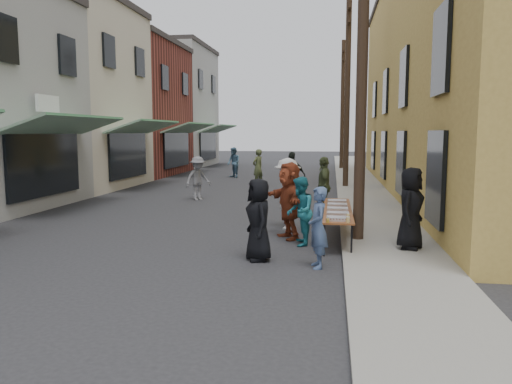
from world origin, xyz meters
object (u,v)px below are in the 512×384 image
(utility_pole_mid, at_px, (347,92))
(catering_tray_sausage, at_px, (338,219))
(utility_pole_near, at_px, (363,52))
(serving_table, at_px, (337,210))
(guest_front_a, at_px, (259,220))
(utility_pole_far, at_px, (342,106))
(server, at_px, (411,208))
(guest_front_c, at_px, (300,211))

(utility_pole_mid, height_order, catering_tray_sausage, utility_pole_mid)
(utility_pole_near, distance_m, serving_table, 3.84)
(guest_front_a, bearing_deg, utility_pole_far, 150.61)
(utility_pole_mid, bearing_deg, catering_tray_sausage, -92.16)
(serving_table, xyz_separation_m, server, (1.57, -1.29, 0.29))
(utility_pole_far, distance_m, guest_front_a, 26.35)
(catering_tray_sausage, height_order, server, server)
(guest_front_c, bearing_deg, guest_front_a, -30.30)
(utility_pole_far, relative_size, catering_tray_sausage, 18.00)
(guest_front_c, bearing_deg, catering_tray_sausage, 45.81)
(guest_front_c, bearing_deg, server, 77.25)
(server, bearing_deg, guest_front_a, 133.77)
(serving_table, height_order, guest_front_c, guest_front_c)
(serving_table, bearing_deg, server, -39.33)
(utility_pole_near, distance_m, guest_front_c, 3.97)
(utility_pole_near, xyz_separation_m, catering_tray_sausage, (-0.50, -1.24, -3.71))
(serving_table, bearing_deg, utility_pole_far, 88.79)
(utility_pole_near, height_order, guest_front_a, utility_pole_near)
(utility_pole_mid, relative_size, serving_table, 2.25)
(serving_table, bearing_deg, catering_tray_sausage, -90.00)
(utility_pole_mid, height_order, utility_pole_far, same)
(utility_pole_near, relative_size, server, 5.00)
(guest_front_c, height_order, server, server)
(serving_table, distance_m, catering_tray_sausage, 1.65)
(utility_pole_near, height_order, server, utility_pole_near)
(utility_pole_far, bearing_deg, utility_pole_mid, -90.00)
(guest_front_c, relative_size, server, 0.90)
(guest_front_a, relative_size, guest_front_c, 1.05)
(catering_tray_sausage, relative_size, guest_front_a, 0.29)
(utility_pole_mid, bearing_deg, server, -85.24)
(serving_table, relative_size, guest_front_c, 2.46)
(utility_pole_far, height_order, server, utility_pole_far)
(utility_pole_mid, distance_m, guest_front_a, 14.63)
(serving_table, xyz_separation_m, guest_front_a, (-1.64, -2.42, 0.14))
(utility_pole_near, bearing_deg, serving_table, 140.85)
(utility_pole_near, height_order, catering_tray_sausage, utility_pole_near)
(utility_pole_near, xyz_separation_m, server, (1.07, -0.88, -3.50))
(serving_table, bearing_deg, guest_front_a, -124.08)
(server, bearing_deg, guest_front_c, 105.40)
(utility_pole_mid, bearing_deg, serving_table, -92.47)
(utility_pole_far, bearing_deg, serving_table, -91.21)
(catering_tray_sausage, bearing_deg, guest_front_c, 139.62)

